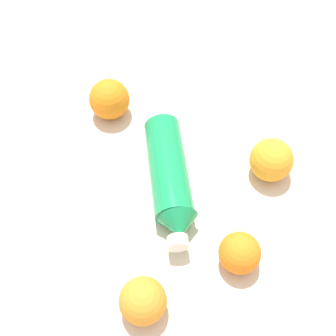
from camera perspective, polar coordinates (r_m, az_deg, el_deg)
ground_plane at (r=0.84m, az=2.13°, el=-1.01°), size 2.40×2.40×0.00m
water_bottle at (r=0.79m, az=0.19°, el=-1.30°), size 0.27×0.12×0.07m
orange_0 at (r=0.73m, az=9.35°, el=-10.90°), size 0.07×0.07×0.07m
orange_1 at (r=0.69m, az=-3.31°, el=-16.95°), size 0.07×0.07×0.07m
orange_2 at (r=0.83m, az=13.35°, el=1.02°), size 0.08×0.08×0.08m
orange_3 at (r=0.91m, az=-7.67°, el=8.90°), size 0.08×0.08×0.08m
folded_napkin at (r=0.89m, az=-19.01°, el=-0.14°), size 0.21×0.18×0.01m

